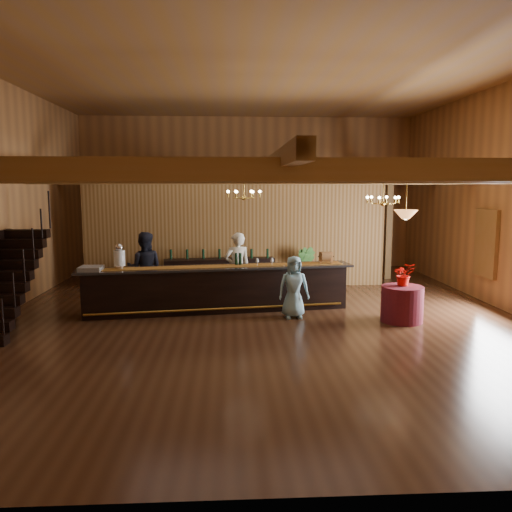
{
  "coord_description": "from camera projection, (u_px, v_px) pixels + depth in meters",
  "views": [
    {
      "loc": [
        -0.69,
        -11.45,
        3.0
      ],
      "look_at": [
        -0.05,
        0.42,
        1.34
      ],
      "focal_mm": 35.0,
      "sensor_mm": 36.0,
      "label": 1
    }
  ],
  "objects": [
    {
      "name": "bartender",
      "position": [
        237.0,
        268.0,
        12.8
      ],
      "size": [
        0.76,
        0.58,
        1.85
      ],
      "primitive_type": "imported",
      "rotation": [
        0.0,
        0.0,
        3.37
      ],
      "color": "silver",
      "rests_on": "floor"
    },
    {
      "name": "chandelier_right",
      "position": [
        383.0,
        200.0,
        11.97
      ],
      "size": [
        0.8,
        0.8,
        0.67
      ],
      "color": "#A77F2E",
      "rests_on": "beam_grid"
    },
    {
      "name": "floor",
      "position": [
        259.0,
        315.0,
        11.77
      ],
      "size": [
        14.0,
        14.0,
        0.0
      ],
      "primitive_type": "plane",
      "color": "#3F2515",
      "rests_on": "ground"
    },
    {
      "name": "ceiling",
      "position": [
        259.0,
        73.0,
        11.01
      ],
      "size": [
        14.0,
        14.0,
        0.0
      ],
      "primitive_type": "plane",
      "rotation": [
        3.14,
        0.0,
        0.0
      ],
      "color": "olive",
      "rests_on": "wall_back"
    },
    {
      "name": "tasting_bar",
      "position": [
        218.0,
        289.0,
        12.04
      ],
      "size": [
        6.63,
        1.68,
        1.11
      ],
      "rotation": [
        0.0,
        0.0,
        0.13
      ],
      "color": "black",
      "rests_on": "floor"
    },
    {
      "name": "chandelier_left",
      "position": [
        244.0,
        194.0,
        11.97
      ],
      "size": [
        0.8,
        0.8,
        0.53
      ],
      "color": "#A77F2E",
      "rests_on": "beam_grid"
    },
    {
      "name": "wall_front",
      "position": [
        306.0,
        215.0,
        4.47
      ],
      "size": [
        12.0,
        0.1,
        5.5
      ],
      "primitive_type": "cube",
      "color": "#A36D39",
      "rests_on": "floor"
    },
    {
      "name": "beverage_dispenser",
      "position": [
        119.0,
        257.0,
        11.56
      ],
      "size": [
        0.26,
        0.26,
        0.6
      ],
      "color": "silver",
      "rests_on": "tasting_bar"
    },
    {
      "name": "backbar_shelf",
      "position": [
        220.0,
        274.0,
        14.69
      ],
      "size": [
        3.27,
        0.94,
        0.91
      ],
      "primitive_type": "cube",
      "rotation": [
        0.0,
        0.0,
        0.14
      ],
      "color": "black",
      "rests_on": "floor"
    },
    {
      "name": "pendant_lamp",
      "position": [
        406.0,
        214.0,
        10.86
      ],
      "size": [
        0.52,
        0.52,
        0.9
      ],
      "color": "#A77F2E",
      "rests_on": "beam_grid"
    },
    {
      "name": "table_vase",
      "position": [
        403.0,
        280.0,
        11.1
      ],
      "size": [
        0.18,
        0.18,
        0.28
      ],
      "primitive_type": "imported",
      "rotation": [
        0.0,
        0.0,
        -0.39
      ],
      "color": "#A77F2E",
      "rests_on": "round_table"
    },
    {
      "name": "bar_bottle_1",
      "position": [
        240.0,
        259.0,
        12.17
      ],
      "size": [
        0.07,
        0.07,
        0.3
      ],
      "primitive_type": "cylinder",
      "color": "black",
      "rests_on": "tasting_bar"
    },
    {
      "name": "staircase",
      "position": [
        6.0,
        281.0,
        10.61
      ],
      "size": [
        1.0,
        2.8,
        2.0
      ],
      "color": "black",
      "rests_on": "floor"
    },
    {
      "name": "raffle_drum",
      "position": [
        326.0,
        257.0,
        12.39
      ],
      "size": [
        0.34,
        0.24,
        0.3
      ],
      "color": "brown",
      "rests_on": "tasting_bar"
    },
    {
      "name": "backroom_boxes",
      "position": [
        241.0,
        259.0,
        17.12
      ],
      "size": [
        4.1,
        0.6,
        1.1
      ],
      "color": "black",
      "rests_on": "floor"
    },
    {
      "name": "floor_plant",
      "position": [
        303.0,
        267.0,
        14.86
      ],
      "size": [
        0.83,
        0.75,
        1.25
      ],
      "primitive_type": "imported",
      "rotation": [
        0.0,
        0.0,
        -0.33
      ],
      "color": "#326727",
      "rests_on": "floor"
    },
    {
      "name": "beam_grid",
      "position": [
        258.0,
        176.0,
        11.83
      ],
      "size": [
        11.9,
        13.9,
        0.39
      ],
      "color": "brown",
      "rests_on": "wall_left"
    },
    {
      "name": "staff_second",
      "position": [
        145.0,
        268.0,
        12.7
      ],
      "size": [
        0.92,
        0.73,
        1.87
      ],
      "primitive_type": "imported",
      "rotation": [
        0.0,
        0.0,
        3.17
      ],
      "color": "black",
      "rests_on": "floor"
    },
    {
      "name": "partition_wall",
      "position": [
        235.0,
        235.0,
        14.99
      ],
      "size": [
        9.0,
        0.18,
        3.1
      ],
      "primitive_type": "cube",
      "color": "brown",
      "rests_on": "floor"
    },
    {
      "name": "bar_bottle_0",
      "position": [
        236.0,
        259.0,
        12.16
      ],
      "size": [
        0.07,
        0.07,
        0.3
      ],
      "primitive_type": "cylinder",
      "color": "black",
      "rests_on": "tasting_bar"
    },
    {
      "name": "table_flowers",
      "position": [
        404.0,
        274.0,
        11.12
      ],
      "size": [
        0.48,
        0.42,
        0.52
      ],
      "primitive_type": "imported",
      "rotation": [
        0.0,
        0.0,
        -0.03
      ],
      "color": "red",
      "rests_on": "round_table"
    },
    {
      "name": "glass_rack_tray",
      "position": [
        91.0,
        268.0,
        11.38
      ],
      "size": [
        0.5,
        0.5,
        0.1
      ],
      "primitive_type": "cube",
      "color": "gray",
      "rests_on": "tasting_bar"
    },
    {
      "name": "wall_back",
      "position": [
        248.0,
        193.0,
        18.32
      ],
      "size": [
        12.0,
        0.1,
        5.5
      ],
      "primitive_type": "cube",
      "color": "#A36D39",
      "rests_on": "floor"
    },
    {
      "name": "window_right_back",
      "position": [
        487.0,
        243.0,
        12.87
      ],
      "size": [
        0.12,
        1.05,
        1.75
      ],
      "primitive_type": "cube",
      "color": "white",
      "rests_on": "wall_right"
    },
    {
      "name": "round_table",
      "position": [
        402.0,
        304.0,
        11.14
      ],
      "size": [
        0.93,
        0.93,
        0.8
      ],
      "primitive_type": "cylinder",
      "color": "maroon",
      "rests_on": "floor"
    },
    {
      "name": "guest",
      "position": [
        294.0,
        287.0,
        11.42
      ],
      "size": [
        0.72,
        0.49,
        1.43
      ],
      "primitive_type": "imported",
      "rotation": [
        0.0,
        0.0,
        0.05
      ],
      "color": "#7DAFC2",
      "rests_on": "floor"
    },
    {
      "name": "support_posts",
      "position": [
        260.0,
        250.0,
        11.06
      ],
      "size": [
        9.2,
        10.2,
        3.2
      ],
      "color": "brown",
      "rests_on": "floor"
    }
  ]
}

